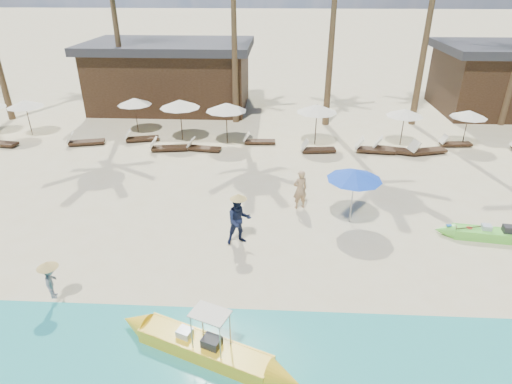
# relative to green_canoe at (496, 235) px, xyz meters

# --- Properties ---
(ground) EXTENTS (240.00, 240.00, 0.00)m
(ground) POSITION_rel_green_canoe_xyz_m (-6.80, -1.41, -0.19)
(ground) COLOR beige
(ground) RESTS_ON ground
(green_canoe) EXTENTS (4.46, 0.96, 0.57)m
(green_canoe) POSITION_rel_green_canoe_xyz_m (0.00, 0.00, 0.00)
(green_canoe) COLOR #67DD43
(green_canoe) RESTS_ON ground
(yellow_canoe) EXTENTS (5.10, 2.31, 1.39)m
(yellow_canoe) POSITION_rel_green_canoe_xyz_m (-9.17, -5.51, 0.04)
(yellow_canoe) COLOR yellow
(yellow_canoe) RESTS_ON ground
(tourist) EXTENTS (0.68, 0.58, 1.59)m
(tourist) POSITION_rel_green_canoe_xyz_m (-6.64, 1.92, 0.60)
(tourist) COLOR tan
(tourist) RESTS_ON ground
(vendor_green) EXTENTS (1.01, 0.90, 1.73)m
(vendor_green) POSITION_rel_green_canoe_xyz_m (-8.77, -0.63, 0.67)
(vendor_green) COLOR #161F3D
(vendor_green) RESTS_ON ground
(vendor_yellow) EXTENTS (0.57, 0.76, 1.05)m
(vendor_yellow) POSITION_rel_green_canoe_xyz_m (-13.58, -3.86, 0.51)
(vendor_yellow) COLOR gray
(vendor_yellow) RESTS_ON ground
(blue_umbrella) EXTENTS (1.95, 1.95, 2.10)m
(blue_umbrella) POSITION_rel_green_canoe_xyz_m (-4.82, 0.98, 1.71)
(blue_umbrella) COLOR #99999E
(blue_umbrella) RESTS_ON ground
(resort_parasol_2) EXTENTS (1.95, 1.95, 2.01)m
(resort_parasol_2) POSITION_rel_green_canoe_xyz_m (-21.53, 9.76, 1.62)
(resort_parasol_2) COLOR #3A2517
(resort_parasol_2) RESTS_ON ground
(resort_parasol_3) EXTENTS (1.93, 1.93, 1.98)m
(resort_parasol_3) POSITION_rel_green_canoe_xyz_m (-15.66, 10.60, 1.60)
(resort_parasol_3) COLOR #3A2517
(resort_parasol_3) RESTS_ON ground
(lounger_3_left) EXTENTS (2.00, 1.03, 0.65)m
(lounger_3_left) POSITION_rel_green_canoe_xyz_m (-17.89, 8.30, 0.03)
(lounger_3_left) COLOR #3A2517
(lounger_3_left) RESTS_ON ground
(lounger_3_right) EXTENTS (1.90, 1.00, 0.62)m
(lounger_3_right) POSITION_rel_green_canoe_xyz_m (-15.06, 9.02, 0.02)
(lounger_3_right) COLOR #3A2517
(lounger_3_right) RESTS_ON ground
(resort_parasol_4) EXTENTS (2.16, 2.16, 2.23)m
(resort_parasol_4) POSITION_rel_green_canoe_xyz_m (-12.81, 9.43, 1.82)
(resort_parasol_4) COLOR #3A2517
(resort_parasol_4) RESTS_ON ground
(lounger_4_left) EXTENTS (1.97, 0.85, 0.65)m
(lounger_4_left) POSITION_rel_green_canoe_xyz_m (-13.26, 7.68, 0.03)
(lounger_4_left) COLOR #3A2517
(lounger_4_left) RESTS_ON ground
(lounger_4_right) EXTENTS (1.80, 0.79, 0.59)m
(lounger_4_right) POSITION_rel_green_canoe_xyz_m (-11.42, 7.78, 0.01)
(lounger_4_right) COLOR #3A2517
(lounger_4_right) RESTS_ON ground
(resort_parasol_5) EXTENTS (2.15, 2.15, 2.22)m
(resort_parasol_5) POSITION_rel_green_canoe_xyz_m (-10.26, 8.98, 1.81)
(resort_parasol_5) COLOR #3A2517
(resort_parasol_5) RESTS_ON ground
(lounger_5_left) EXTENTS (1.74, 0.60, 0.58)m
(lounger_5_left) POSITION_rel_green_canoe_xyz_m (-8.61, 8.94, 0.00)
(lounger_5_left) COLOR #3A2517
(lounger_5_left) RESTS_ON ground
(resort_parasol_6) EXTENTS (2.13, 2.13, 2.19)m
(resort_parasol_6) POSITION_rel_green_canoe_xyz_m (-5.53, 9.07, 1.78)
(resort_parasol_6) COLOR #3A2517
(resort_parasol_6) RESTS_ON ground
(lounger_6_left) EXTENTS (1.83, 0.74, 0.60)m
(lounger_6_left) POSITION_rel_green_canoe_xyz_m (-5.55, 7.85, 0.01)
(lounger_6_left) COLOR #3A2517
(lounger_6_left) RESTS_ON ground
(lounger_6_right) EXTENTS (2.05, 0.82, 0.68)m
(lounger_6_right) POSITION_rel_green_canoe_xyz_m (-2.68, 7.97, 0.04)
(lounger_6_right) COLOR #3A2517
(lounger_6_right) RESTS_ON ground
(resort_parasol_7) EXTENTS (1.91, 1.91, 1.97)m
(resort_parasol_7) POSITION_rel_green_canoe_xyz_m (-0.96, 9.24, 1.58)
(resort_parasol_7) COLOR #3A2517
(resort_parasol_7) RESTS_ON ground
(lounger_7_left) EXTENTS (2.10, 1.18, 0.68)m
(lounger_7_left) POSITION_rel_green_canoe_xyz_m (-1.73, 8.03, 0.04)
(lounger_7_left) COLOR #3A2517
(lounger_7_left) RESTS_ON ground
(lounger_7_right) EXTENTS (2.07, 1.13, 0.67)m
(lounger_7_right) POSITION_rel_green_canoe_xyz_m (-0.05, 7.91, 0.03)
(lounger_7_right) COLOR #3A2517
(lounger_7_right) RESTS_ON ground
(resort_parasol_8) EXTENTS (1.86, 1.86, 1.91)m
(resort_parasol_8) POSITION_rel_green_canoe_xyz_m (2.32, 9.29, 1.53)
(resort_parasol_8) COLOR #3A2517
(resort_parasol_8) RESTS_ON ground
(lounger_8_left) EXTENTS (1.73, 0.66, 0.57)m
(lounger_8_left) POSITION_rel_green_canoe_xyz_m (1.80, 9.11, 0.00)
(lounger_8_left) COLOR #3A2517
(lounger_8_left) RESTS_ON ground
(pavilion_west) EXTENTS (10.80, 6.60, 4.30)m
(pavilion_west) POSITION_rel_green_canoe_xyz_m (-14.80, 16.09, 2.00)
(pavilion_west) COLOR #3A2517
(pavilion_west) RESTS_ON ground
(pavilion_east) EXTENTS (8.80, 6.60, 4.30)m
(pavilion_east) POSITION_rel_green_canoe_xyz_m (7.20, 16.09, 2.00)
(pavilion_east) COLOR #3A2517
(pavilion_east) RESTS_ON ground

